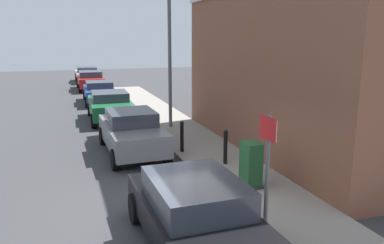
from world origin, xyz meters
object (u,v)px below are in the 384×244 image
Objects in this scene: lamppost at (170,51)px; car_grey at (132,132)px; car_black at (195,213)px; car_green at (110,105)px; car_red at (90,80)px; car_white at (87,74)px; street_sign at (268,156)px; utility_cabinet at (251,166)px; bollard_near_cabinet at (225,146)px; car_blue at (99,91)px; bollard_far_kerb at (182,135)px.

car_grey is at bearing -127.36° from lamppost.
car_black is 11.94m from car_green.
car_grey is at bearing -0.62° from car_black.
car_grey reaches higher than car_green.
car_red reaches higher than car_white.
lamppost is at bearing -173.38° from car_white.
street_sign is (1.47, 0.03, 0.93)m from car_black.
utility_cabinet is 1.83m from bollard_near_cabinet.
lamppost reaches higher than utility_cabinet.
car_black reaches higher than bollard_near_cabinet.
car_black is 3.82× the size of bollard_near_cabinet.
car_red is 0.76× the size of lamppost.
car_white reaches higher than car_blue.
car_red is at bearing 95.24° from bollard_far_kerb.
utility_cabinet is (2.32, -15.00, -0.01)m from car_blue.
bollard_far_kerb is at bearing 118.32° from bollard_near_cabinet.
lamppost is (2.24, -14.14, 2.56)m from car_red.
car_grey is 1.03× the size of car_green.
car_grey is 1.78× the size of street_sign.
car_green is 16.76m from car_white.
car_white is (0.02, 11.57, 0.02)m from car_blue.
car_blue is 0.94× the size of car_red.
car_green is at bearing 128.10° from lamppost.
car_green is at bearing 97.49° from street_sign.
car_grey is 10.75m from car_blue.
car_white is 4.28× the size of bollard_near_cabinet.
car_white reaches higher than bollard_near_cabinet.
bollard_far_kerb is (1.51, -0.82, -0.05)m from car_grey.
car_black is 28.69m from car_white.
car_green is at bearing -0.54° from car_black.
lamppost is (2.18, -7.96, 2.61)m from car_blue.
car_blue is 13.39m from bollard_near_cabinet.
car_green is 3.81× the size of bollard_far_kerb.
street_sign is at bearing -93.85° from lamppost.
car_green reaches higher than bollard_far_kerb.
bollard_far_kerb is (1.54, -23.15, -0.00)m from car_white.
car_grey is at bearing 134.41° from bollard_near_cabinet.
car_grey is 3.55× the size of utility_cabinet.
car_green reaches higher than bollard_near_cabinet.
car_green is 0.69× the size of lamppost.
street_sign is 9.29m from lamppost.
car_black is 1.00× the size of car_green.
car_white is at bearing 96.29° from lamppost.
car_black is 23.29m from car_red.
car_white is at bearing -0.81° from car_red.
lamppost is (0.61, 9.12, 1.64)m from street_sign.
car_grey is 4.82m from utility_cabinet.
car_black is 3.82× the size of bollard_far_kerb.
car_black is 3.08m from utility_cabinet.
car_blue is 17.19m from street_sign.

